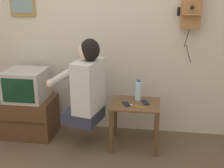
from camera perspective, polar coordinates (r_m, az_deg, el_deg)
The scene contains 10 objects.
wall_back at distance 3.30m, azimuth -1.38°, elevation 11.60°, with size 6.80×0.05×2.55m.
side_table at distance 3.09m, azimuth 4.70°, elevation -5.79°, with size 0.53×0.42×0.52m.
person at distance 2.99m, azimuth -5.22°, elevation -0.23°, with size 0.59×0.52×0.92m.
tv_stand at distance 3.54m, azimuth -16.35°, elevation -6.32°, with size 0.60×0.45×0.46m.
television at distance 3.38m, azimuth -17.08°, elevation -0.16°, with size 0.45×0.42×0.35m.
wall_phone_antique at distance 3.18m, azimuth 15.76°, elevation 14.37°, with size 0.25×0.18×0.80m.
cell_phone_held at distance 3.00m, azimuth 2.93°, elevation -4.06°, with size 0.11×0.14×0.01m.
cell_phone_spare at distance 3.06m, azimuth 6.76°, elevation -3.72°, with size 0.10×0.14×0.01m.
water_bottle at distance 3.10m, azimuth 5.34°, elevation -1.35°, with size 0.07×0.07×0.23m.
toothbrush at distance 2.94m, azimuth 5.14°, elevation -4.61°, with size 0.18×0.06×0.02m.
Camera 1 is at (0.55, -1.99, 1.68)m, focal length 45.00 mm.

